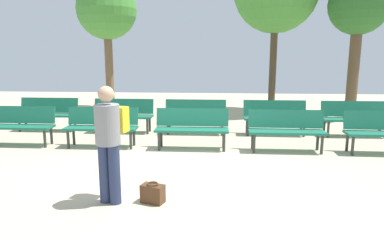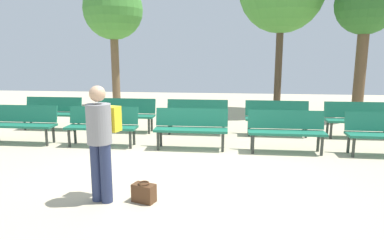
% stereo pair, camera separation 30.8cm
% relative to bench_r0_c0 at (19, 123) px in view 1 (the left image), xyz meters
% --- Properties ---
extents(ground_plane, '(24.86, 24.86, 0.00)m').
position_rel_bench_r0_c0_xyz_m(ground_plane, '(3.95, -1.65, -0.50)').
color(ground_plane, '#BCAD8E').
extents(bench_r0_c0, '(1.60, 0.48, 0.87)m').
position_rel_bench_r0_c0_xyz_m(bench_r0_c0, '(0.00, 0.00, 0.00)').
color(bench_r0_c0, '#19664C').
rests_on(bench_r0_c0, ground_plane).
extents(bench_r0_c1, '(1.61, 0.50, 0.87)m').
position_rel_bench_r0_c0_xyz_m(bench_r0_c1, '(1.94, -0.02, 0.00)').
color(bench_r0_c1, '#19664C').
rests_on(bench_r0_c1, ground_plane).
extents(bench_r0_c2, '(1.60, 0.49, 0.87)m').
position_rel_bench_r0_c0_xyz_m(bench_r0_c2, '(3.98, -0.05, 0.00)').
color(bench_r0_c2, '#19664C').
rests_on(bench_r0_c2, ground_plane).
extents(bench_r0_c3, '(1.60, 0.48, 0.87)m').
position_rel_bench_r0_c0_xyz_m(bench_r0_c3, '(6.01, -0.11, 0.00)').
color(bench_r0_c3, '#19664C').
rests_on(bench_r0_c3, ground_plane).
extents(bench_r0_c4, '(1.61, 0.50, 0.87)m').
position_rel_bench_r0_c0_xyz_m(bench_r0_c4, '(8.02, -0.16, 0.00)').
color(bench_r0_c4, '#19664C').
rests_on(bench_r0_c4, ground_plane).
extents(bench_r1_c0, '(1.60, 0.49, 0.87)m').
position_rel_bench_r0_c0_xyz_m(bench_r1_c0, '(-0.07, 1.53, 0.00)').
color(bench_r1_c0, '#19664C').
rests_on(bench_r1_c0, ground_plane).
extents(bench_r1_c1, '(1.60, 0.49, 0.87)m').
position_rel_bench_r0_c0_xyz_m(bench_r1_c1, '(2.03, 1.46, 0.00)').
color(bench_r1_c1, '#19664C').
rests_on(bench_r1_c1, ground_plane).
extents(bench_r1_c2, '(1.60, 0.49, 0.87)m').
position_rel_bench_r0_c0_xyz_m(bench_r1_c2, '(3.97, 1.44, 0.00)').
color(bench_r1_c2, '#19664C').
rests_on(bench_r1_c2, ground_plane).
extents(bench_r1_c3, '(1.60, 0.50, 0.87)m').
position_rel_bench_r0_c0_xyz_m(bench_r1_c3, '(6.02, 1.44, 0.00)').
color(bench_r1_c3, '#19664C').
rests_on(bench_r1_c3, ground_plane).
extents(bench_r1_c4, '(1.61, 0.50, 0.87)m').
position_rel_bench_r0_c0_xyz_m(bench_r1_c4, '(8.00, 1.42, 0.00)').
color(bench_r1_c4, '#19664C').
rests_on(bench_r1_c4, ground_plane).
extents(tree_0, '(1.84, 1.84, 4.47)m').
position_rel_bench_r0_c0_xyz_m(tree_0, '(8.88, 4.04, 2.94)').
color(tree_0, brown).
rests_on(tree_0, ground_plane).
extents(tree_1, '(2.17, 2.17, 4.73)m').
position_rel_bench_r0_c0_xyz_m(tree_1, '(0.50, 5.38, 3.09)').
color(tree_1, brown).
rests_on(tree_1, ground_plane).
extents(visitor_with_backpack, '(0.44, 0.59, 1.65)m').
position_rel_bench_r0_c0_xyz_m(visitor_with_backpack, '(3.04, -2.96, 0.43)').
color(visitor_with_backpack, navy).
rests_on(visitor_with_backpack, ground_plane).
extents(handbag, '(0.36, 0.27, 0.29)m').
position_rel_bench_r0_c0_xyz_m(handbag, '(3.63, -2.95, -0.37)').
color(handbag, '#4C2D19').
rests_on(handbag, ground_plane).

